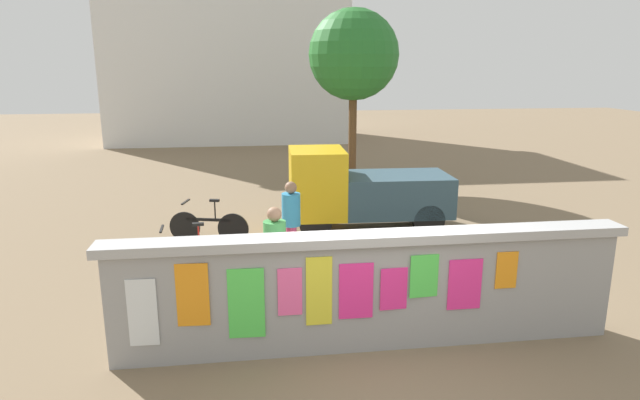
% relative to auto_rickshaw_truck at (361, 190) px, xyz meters
% --- Properties ---
extents(ground, '(60.00, 60.00, 0.00)m').
position_rel_auto_rickshaw_truck_xyz_m(ground, '(-0.99, 2.68, -0.90)').
color(ground, '#7A664C').
extents(poster_wall, '(6.83, 0.42, 1.58)m').
position_rel_auto_rickshaw_truck_xyz_m(poster_wall, '(-1.00, -5.32, -0.08)').
color(poster_wall, '#969696').
rests_on(poster_wall, ground).
extents(auto_rickshaw_truck, '(3.66, 1.64, 1.85)m').
position_rel_auto_rickshaw_truck_xyz_m(auto_rickshaw_truck, '(0.00, 0.00, 0.00)').
color(auto_rickshaw_truck, black).
rests_on(auto_rickshaw_truck, ground).
extents(motorcycle, '(1.90, 0.56, 0.87)m').
position_rel_auto_rickshaw_truck_xyz_m(motorcycle, '(-0.74, -3.31, -0.44)').
color(motorcycle, black).
rests_on(motorcycle, ground).
extents(bicycle_near, '(1.71, 0.44, 0.95)m').
position_rel_auto_rickshaw_truck_xyz_m(bicycle_near, '(-3.58, -2.37, -0.54)').
color(bicycle_near, black).
rests_on(bicycle_near, ground).
extents(bicycle_far, '(1.66, 0.57, 0.95)m').
position_rel_auto_rickshaw_truck_xyz_m(bicycle_far, '(-3.38, -0.60, -0.54)').
color(bicycle_far, black).
rests_on(bicycle_far, ground).
extents(person_walking, '(0.42, 0.42, 1.62)m').
position_rel_auto_rickshaw_truck_xyz_m(person_walking, '(-2.16, -3.98, 0.09)').
color(person_walking, '#3F994C').
rests_on(person_walking, ground).
extents(person_bystander, '(0.43, 0.43, 1.62)m').
position_rel_auto_rickshaw_truck_xyz_m(person_bystander, '(-1.77, -2.21, 0.09)').
color(person_bystander, '#D83F72').
rests_on(person_bystander, ground).
extents(tree_roadside, '(2.74, 2.74, 5.33)m').
position_rel_auto_rickshaw_truck_xyz_m(tree_roadside, '(0.76, 4.90, 3.04)').
color(tree_roadside, brown).
rests_on(tree_roadside, ground).
extents(building_background, '(11.55, 5.77, 8.79)m').
position_rel_auto_rickshaw_truck_xyz_m(building_background, '(-3.25, 16.25, 3.51)').
color(building_background, silver).
rests_on(building_background, ground).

